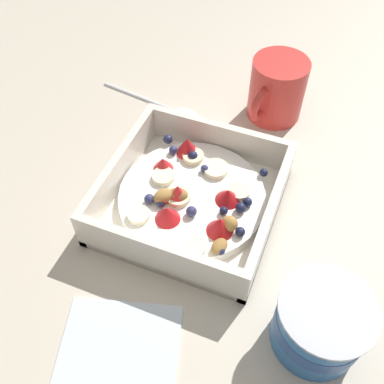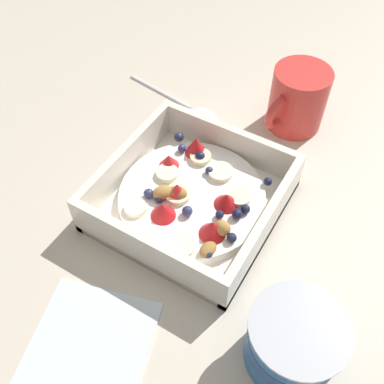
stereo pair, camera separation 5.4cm
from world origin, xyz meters
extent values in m
plane|color=beige|center=(0.00, 0.00, 0.00)|extent=(2.40, 2.40, 0.00)
cube|color=white|center=(0.02, 0.01, 0.01)|extent=(0.21, 0.21, 0.01)
cube|color=white|center=(0.02, -0.08, 0.03)|extent=(0.21, 0.01, 0.06)
cube|color=white|center=(0.02, 0.11, 0.03)|extent=(0.21, 0.01, 0.06)
cube|color=white|center=(-0.08, 0.01, 0.03)|extent=(0.01, 0.19, 0.06)
cube|color=white|center=(0.11, 0.01, 0.03)|extent=(0.01, 0.19, 0.06)
cylinder|color=white|center=(0.02, 0.01, 0.02)|extent=(0.18, 0.18, 0.01)
cylinder|color=#F7EFC6|center=(0.07, -0.03, 0.03)|extent=(0.03, 0.03, 0.01)
cylinder|color=#F4EAB7|center=(-0.04, -0.01, 0.03)|extent=(0.04, 0.04, 0.01)
cylinder|color=#F4EAB7|center=(-0.01, 0.07, 0.03)|extent=(0.04, 0.04, 0.01)
cylinder|color=#F7EFC6|center=(0.01, -0.03, 0.03)|extent=(0.04, 0.04, 0.01)
cylinder|color=#F7EFC6|center=(-0.03, 0.03, 0.03)|extent=(0.04, 0.04, 0.01)
cylinder|color=#F4EAB7|center=(0.09, 0.04, 0.03)|extent=(0.03, 0.03, 0.01)
cylinder|color=#F4EAB7|center=(0.03, 0.00, 0.03)|extent=(0.03, 0.03, 0.01)
cone|color=red|center=(-0.01, -0.04, 0.03)|extent=(0.03, 0.03, 0.02)
cone|color=red|center=(0.01, 0.06, 0.03)|extent=(0.04, 0.04, 0.02)
cone|color=red|center=(0.05, 0.06, 0.04)|extent=(0.03, 0.03, 0.02)
cone|color=red|center=(-0.05, -0.02, 0.04)|extent=(0.04, 0.04, 0.03)
cone|color=red|center=(0.03, 0.00, 0.04)|extent=(0.04, 0.04, 0.02)
cone|color=red|center=(0.06, 0.00, 0.04)|extent=(0.04, 0.04, 0.02)
sphere|color=#191E3D|center=(0.02, 0.08, 0.03)|extent=(0.01, 0.01, 0.01)
sphere|color=#191E3D|center=(0.03, 0.06, 0.03)|extent=(0.01, 0.01, 0.01)
sphere|color=#191E3D|center=(0.05, 0.09, 0.03)|extent=(0.01, 0.01, 0.01)
sphere|color=navy|center=(0.05, -0.03, 0.03)|extent=(0.01, 0.01, 0.01)
sphere|color=navy|center=(-0.02, 0.01, 0.03)|extent=(0.01, 0.01, 0.01)
sphere|color=#23284C|center=(0.05, -0.02, 0.03)|extent=(0.01, 0.01, 0.01)
sphere|color=#191E3D|center=(-0.04, -0.01, 0.03)|extent=(0.01, 0.01, 0.01)
sphere|color=navy|center=(0.05, 0.02, 0.03)|extent=(0.01, 0.01, 0.01)
sphere|color=#23284C|center=(0.08, 0.07, 0.03)|extent=(0.01, 0.01, 0.01)
sphere|color=navy|center=(-0.04, -0.04, 0.03)|extent=(0.01, 0.01, 0.01)
sphere|color=#191E3D|center=(0.01, 0.08, 0.03)|extent=(0.01, 0.01, 0.01)
sphere|color=#23284C|center=(-0.05, -0.05, 0.03)|extent=(0.01, 0.01, 0.01)
sphere|color=#191E3D|center=(-0.04, 0.09, 0.03)|extent=(0.01, 0.01, 0.01)
ellipsoid|color=olive|center=(0.03, 0.00, 0.03)|extent=(0.02, 0.03, 0.02)
ellipsoid|color=#AD7F42|center=(0.04, -0.02, 0.03)|extent=(0.03, 0.03, 0.02)
ellipsoid|color=#AD7F42|center=(0.05, 0.07, 0.03)|extent=(0.02, 0.02, 0.02)
ellipsoid|color=olive|center=(0.08, 0.07, 0.03)|extent=(0.03, 0.02, 0.01)
ellipsoid|color=silver|center=(-0.14, -0.06, 0.00)|extent=(0.04, 0.05, 0.01)
cylinder|color=silver|center=(-0.15, -0.15, 0.00)|extent=(0.03, 0.12, 0.01)
cylinder|color=#3370B7|center=(0.13, 0.19, 0.04)|extent=(0.09, 0.09, 0.07)
cylinder|color=#2D5193|center=(0.13, 0.19, 0.04)|extent=(0.09, 0.09, 0.02)
cylinder|color=#B7BCC6|center=(0.13, 0.19, 0.07)|extent=(0.09, 0.09, 0.00)
cylinder|color=red|center=(-0.19, 0.06, 0.04)|extent=(0.08, 0.08, 0.09)
torus|color=red|center=(-0.15, 0.05, 0.05)|extent=(0.05, 0.02, 0.05)
cube|color=silver|center=(0.22, 0.01, 0.00)|extent=(0.15, 0.15, 0.01)
camera|label=1|loc=(0.33, 0.14, 0.45)|focal=41.40mm
camera|label=2|loc=(0.31, 0.19, 0.45)|focal=41.40mm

